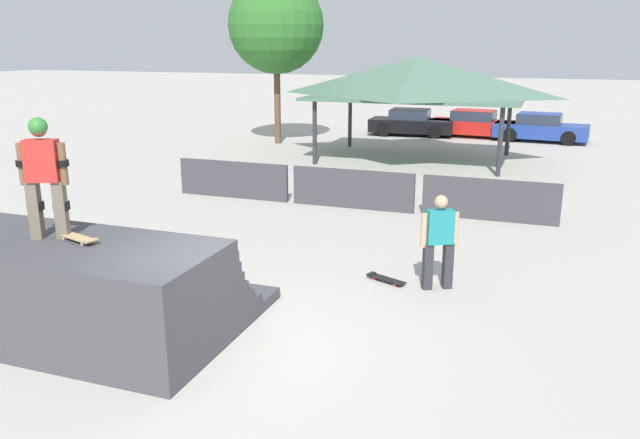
{
  "coord_description": "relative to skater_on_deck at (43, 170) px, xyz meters",
  "views": [
    {
      "loc": [
        3.95,
        -7.26,
        4.28
      ],
      "look_at": [
        -0.18,
        4.25,
        0.84
      ],
      "focal_mm": 35.0,
      "sensor_mm": 36.0,
      "label": 1
    }
  ],
  "objects": [
    {
      "name": "ground_plane",
      "position": [
        2.76,
        0.32,
        -2.54
      ],
      "size": [
        160.0,
        160.0,
        0.0
      ],
      "primitive_type": "plane",
      "color": "#ADA8A0"
    },
    {
      "name": "quarter_pipe_ramp",
      "position": [
        0.17,
        0.15,
        -1.86
      ],
      "size": [
        4.91,
        3.47,
        1.52
      ],
      "color": "#424247",
      "rests_on": "ground"
    },
    {
      "name": "skater_on_deck",
      "position": [
        0.0,
        0.0,
        0.0
      ],
      "size": [
        0.76,
        0.43,
        1.78
      ],
      "rotation": [
        0.0,
        0.0,
        0.37
      ],
      "color": "#6B6051",
      "rests_on": "quarter_pipe_ramp"
    },
    {
      "name": "skateboard_on_deck",
      "position": [
        0.5,
        -0.01,
        -0.96
      ],
      "size": [
        0.79,
        0.41,
        0.09
      ],
      "rotation": [
        0.0,
        0.0,
        -0.3
      ],
      "color": "silver",
      "rests_on": "quarter_pipe_ramp"
    },
    {
      "name": "bystander_walking",
      "position": [
        5.14,
        3.74,
        -1.57
      ],
      "size": [
        0.67,
        0.43,
        1.74
      ],
      "rotation": [
        0.0,
        0.0,
        3.63
      ],
      "color": "#2D2D33",
      "rests_on": "ground"
    },
    {
      "name": "skateboard_on_ground",
      "position": [
        4.17,
        3.74,
        -2.48
      ],
      "size": [
        0.81,
        0.49,
        0.09
      ],
      "rotation": [
        0.0,
        0.0,
        2.75
      ],
      "color": "red",
      "rests_on": "ground"
    },
    {
      "name": "barrier_fence",
      "position": [
        2.02,
        8.75,
        -2.01
      ],
      "size": [
        10.55,
        0.12,
        1.05
      ],
      "color": "#3D3D42",
      "rests_on": "ground"
    },
    {
      "name": "pavilion_shelter",
      "position": [
        2.12,
        16.64,
        0.53
      ],
      "size": [
        7.72,
        5.17,
        3.84
      ],
      "color": "#2D2D33",
      "rests_on": "ground"
    },
    {
      "name": "tree_beside_pavilion",
      "position": [
        -4.46,
        18.63,
        2.51
      ],
      "size": [
        4.09,
        4.09,
        7.11
      ],
      "color": "brown",
      "rests_on": "ground"
    },
    {
      "name": "parked_car_black",
      "position": [
        0.64,
        23.1,
        -1.94
      ],
      "size": [
        4.07,
        1.88,
        1.27
      ],
      "rotation": [
        0.0,
        0.0,
        0.05
      ],
      "color": "black",
      "rests_on": "ground"
    },
    {
      "name": "parked_car_red",
      "position": [
        3.6,
        23.61,
        -1.94
      ],
      "size": [
        4.36,
        2.02,
        1.27
      ],
      "rotation": [
        0.0,
        0.0,
        -0.09
      ],
      "color": "red",
      "rests_on": "ground"
    },
    {
      "name": "parked_car_blue",
      "position": [
        6.57,
        23.16,
        -1.94
      ],
      "size": [
        4.2,
        2.02,
        1.27
      ],
      "rotation": [
        0.0,
        0.0,
        -0.09
      ],
      "color": "navy",
      "rests_on": "ground"
    }
  ]
}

